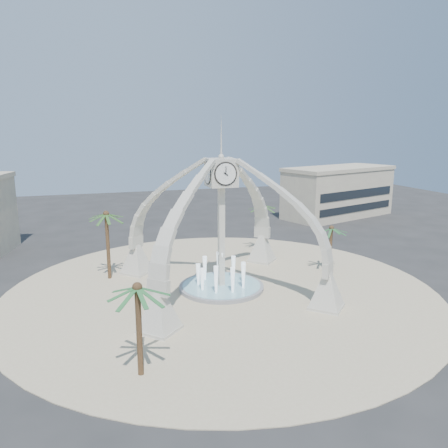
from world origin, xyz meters
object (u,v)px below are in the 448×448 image
object	(u,v)px
palm_west	(106,215)
palm_north	(263,206)
palm_south	(137,289)
palm_east	(331,229)
fountain	(221,286)
clock_tower	(221,222)

from	to	relation	value
palm_west	palm_north	bearing A→B (deg)	13.77
palm_south	palm_east	bearing A→B (deg)	33.00
fountain	palm_north	world-z (taller)	palm_north
palm_west	palm_south	xyz separation A→B (m)	(0.76, -18.92, -0.97)
palm_south	fountain	bearing A→B (deg)	54.08
palm_south	clock_tower	bearing A→B (deg)	54.08
palm_east	palm_west	distance (m)	23.00
clock_tower	palm_south	xyz separation A→B (m)	(-9.17, -12.66, -0.87)
fountain	palm_east	xyz separation A→B (m)	(12.47, 1.39, 4.42)
palm_north	palm_south	world-z (taller)	palm_north
clock_tower	palm_south	world-z (taller)	clock_tower
palm_west	palm_east	bearing A→B (deg)	-12.26
clock_tower	palm_west	distance (m)	11.74
palm_west	palm_north	xyz separation A→B (m)	(18.57, 4.55, -0.84)
palm_west	palm_south	size ratio (longest dim) A/B	1.16
palm_north	palm_west	bearing A→B (deg)	-166.23
palm_east	palm_north	distance (m)	10.22
palm_east	palm_south	bearing A→B (deg)	-147.00
fountain	palm_east	size ratio (longest dim) A/B	1.48
clock_tower	fountain	world-z (taller)	clock_tower
palm_west	palm_north	world-z (taller)	palm_west
fountain	palm_north	distance (m)	14.88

